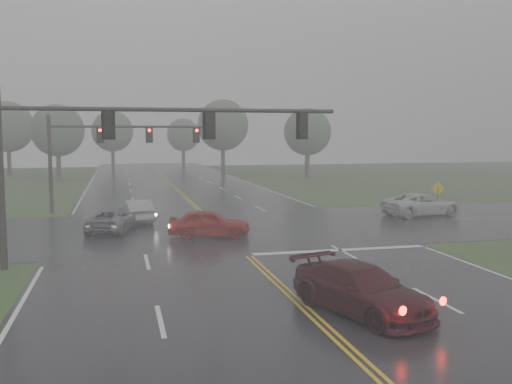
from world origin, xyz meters
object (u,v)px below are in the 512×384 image
object	(u,v)px
signal_gantry_near	(114,141)
sedan_silver	(137,222)
car_grey	(113,231)
pickup_white	(422,216)
sedan_red	(210,237)
signal_gantry_far	(102,144)
sedan_maroon	(361,313)

from	to	relation	value
signal_gantry_near	sedan_silver	bearing A→B (deg)	84.00
sedan_silver	signal_gantry_near	distance (m)	12.67
car_grey	pickup_white	xyz separation A→B (m)	(20.29, 1.46, 0.00)
sedan_red	pickup_white	size ratio (longest dim) A/B	0.80
car_grey	pickup_white	world-z (taller)	pickup_white
car_grey	pickup_white	bearing A→B (deg)	-160.96
car_grey	signal_gantry_far	distance (m)	9.84
sedan_silver	pickup_white	xyz separation A→B (m)	(18.84, -1.46, 0.00)
pickup_white	car_grey	bearing A→B (deg)	86.44
sedan_red	sedan_silver	bearing A→B (deg)	41.96
signal_gantry_near	signal_gantry_far	size ratio (longest dim) A/B	1.24
pickup_white	signal_gantry_far	world-z (taller)	signal_gantry_far
signal_gantry_near	signal_gantry_far	world-z (taller)	signal_gantry_near
sedan_silver	car_grey	size ratio (longest dim) A/B	0.93
sedan_red	signal_gantry_near	xyz separation A→B (m)	(-4.81, -5.30, 5.21)
sedan_red	car_grey	xyz separation A→B (m)	(-5.05, 3.25, 0.00)
sedan_maroon	car_grey	xyz separation A→B (m)	(-7.53, 17.28, 0.00)
sedan_maroon	signal_gantry_near	world-z (taller)	signal_gantry_near
sedan_maroon	signal_gantry_near	bearing A→B (deg)	110.46
sedan_silver	car_grey	xyz separation A→B (m)	(-1.45, -2.92, 0.00)
sedan_maroon	pickup_white	xyz separation A→B (m)	(12.77, 18.75, 0.00)
pickup_white	signal_gantry_near	distance (m)	23.01
sedan_maroon	sedan_red	xyz separation A→B (m)	(-2.47, 14.03, 0.00)
sedan_red	signal_gantry_far	bearing A→B (deg)	37.69
sedan_maroon	sedan_red	distance (m)	14.25
car_grey	signal_gantry_far	xyz separation A→B (m)	(-0.71, 8.57, 4.78)
sedan_red	signal_gantry_near	distance (m)	8.86
sedan_maroon	sedan_silver	size ratio (longest dim) A/B	1.18
car_grey	signal_gantry_near	size ratio (longest dim) A/B	0.33
sedan_maroon	signal_gantry_far	size ratio (longest dim) A/B	0.44
sedan_silver	pickup_white	size ratio (longest dim) A/B	0.80
sedan_silver	pickup_white	world-z (taller)	pickup_white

